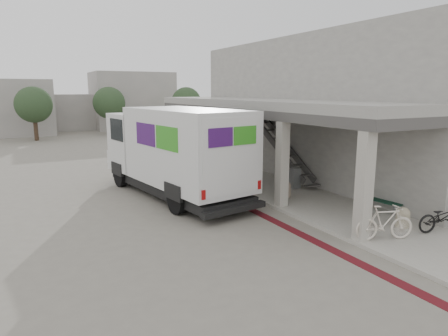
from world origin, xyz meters
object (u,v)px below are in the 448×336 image
utility_cabinet (294,178)px  bicycle_black (443,217)px  fedex_truck (174,150)px  bicycle_cream (385,223)px  bench (380,203)px

utility_cabinet → bicycle_black: size_ratio=0.51×
fedex_truck → utility_cabinet: bearing=-25.8°
fedex_truck → utility_cabinet: (5.13, -1.57, -1.41)m
utility_cabinet → fedex_truck: bearing=164.1°
bicycle_black → bicycle_cream: size_ratio=1.01×
fedex_truck → utility_cabinet: size_ratio=9.97×
bicycle_cream → utility_cabinet: bearing=5.5°
fedex_truck → bench: bearing=-54.1°
bicycle_black → bicycle_cream: (-2.20, 0.34, 0.06)m
bench → utility_cabinet: 4.35m
bench → bicycle_black: size_ratio=0.92×
bench → bicycle_black: bicycle_black is taller
fedex_truck → bicycle_cream: fedex_truck is taller
bench → bicycle_black: 2.50m
bench → bicycle_cream: (-2.30, -2.15, 0.26)m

